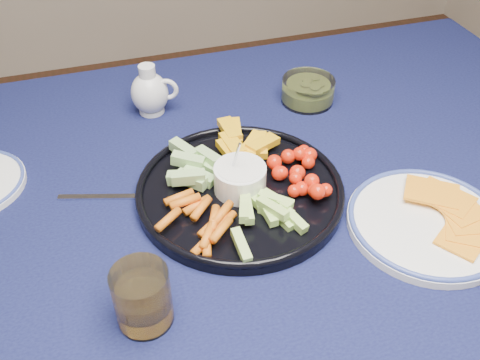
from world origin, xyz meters
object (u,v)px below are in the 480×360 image
object	(u,v)px
creamer_pitcher	(150,92)
pickle_bowl	(308,92)
juice_tumbler	(143,300)
crudite_platter	(239,187)
dining_table	(184,267)
cheese_plate	(428,221)

from	to	relation	value
creamer_pitcher	pickle_bowl	world-z (taller)	creamer_pitcher
creamer_pitcher	juice_tumbler	world-z (taller)	creamer_pitcher
creamer_pitcher	pickle_bowl	size ratio (longest dim) A/B	0.95
juice_tumbler	crudite_platter	bearing A→B (deg)	45.60
dining_table	crudite_platter	world-z (taller)	crudite_platter
crudite_platter	juice_tumbler	bearing A→B (deg)	-134.40
crudite_platter	pickle_bowl	size ratio (longest dim) A/B	3.17
dining_table	pickle_bowl	xyz separation A→B (m)	(0.32, 0.28, 0.11)
pickle_bowl	juice_tumbler	size ratio (longest dim) A/B	1.22
creamer_pitcher	juice_tumbler	xyz separation A→B (m)	(-0.09, -0.47, -0.01)
pickle_bowl	juice_tumbler	bearing A→B (deg)	-133.78
dining_table	cheese_plate	world-z (taller)	cheese_plate
crudite_platter	cheese_plate	world-z (taller)	crudite_platter
crudite_platter	pickle_bowl	world-z (taller)	crudite_platter
crudite_platter	juice_tumbler	world-z (taller)	crudite_platter
dining_table	creamer_pitcher	bearing A→B (deg)	86.90
dining_table	cheese_plate	distance (m)	0.39
dining_table	creamer_pitcher	world-z (taller)	creamer_pitcher
pickle_bowl	dining_table	bearing A→B (deg)	-139.55
crudite_platter	dining_table	bearing A→B (deg)	-157.07
dining_table	cheese_plate	bearing A→B (deg)	-16.68
dining_table	cheese_plate	size ratio (longest dim) A/B	6.95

